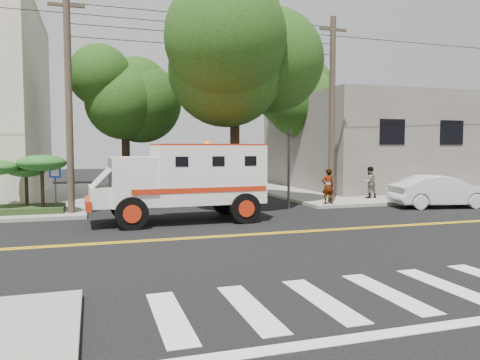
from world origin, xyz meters
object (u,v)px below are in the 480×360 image
object	(u,v)px
pedestrian_a	(328,186)
pedestrian_b	(369,182)
armored_truck	(186,178)
parked_sedan	(441,191)

from	to	relation	value
pedestrian_a	pedestrian_b	distance (m)	3.73
armored_truck	pedestrian_a	bearing A→B (deg)	15.41
pedestrian_b	armored_truck	bearing A→B (deg)	18.83
pedestrian_a	pedestrian_b	world-z (taller)	pedestrian_a
armored_truck	parked_sedan	world-z (taller)	armored_truck
armored_truck	pedestrian_b	xyz separation A→B (m)	(10.51, 3.90, -0.70)
pedestrian_a	parked_sedan	bearing A→B (deg)	163.90
armored_truck	pedestrian_b	bearing A→B (deg)	18.60
parked_sedan	pedestrian_b	world-z (taller)	pedestrian_b
pedestrian_a	pedestrian_b	xyz separation A→B (m)	(3.33, 1.68, -0.01)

